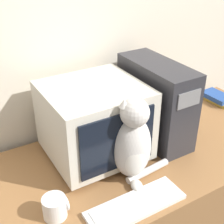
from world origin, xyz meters
TOP-DOWN VIEW (x-y plane):
  - wall_back at (0.00, 0.82)m, footprint 7.00×0.05m
  - desk at (0.00, 0.38)m, footprint 1.73×0.76m
  - crt_monitor at (-0.29, 0.50)m, footprint 0.46×0.44m
  - computer_tower at (0.07, 0.49)m, footprint 0.19×0.47m
  - keyboard at (-0.31, 0.10)m, footprint 0.42×0.14m
  - cat at (-0.22, 0.27)m, footprint 0.30×0.25m
  - book_stack at (0.69, 0.60)m, footprint 0.14×0.22m
  - pen at (-0.37, 0.16)m, footprint 0.14×0.02m
  - mug at (-0.61, 0.22)m, footprint 0.10×0.09m

SIDE VIEW (x-z plane):
  - desk at x=0.00m, z-range 0.00..0.74m
  - pen at x=-0.37m, z-range 0.74..0.75m
  - keyboard at x=-0.31m, z-range 0.74..0.76m
  - book_stack at x=0.69m, z-range 0.74..0.79m
  - mug at x=-0.61m, z-range 0.74..0.83m
  - cat at x=-0.22m, z-range 0.71..1.12m
  - crt_monitor at x=-0.29m, z-range 0.74..1.12m
  - computer_tower at x=0.07m, z-range 0.74..1.16m
  - wall_back at x=0.00m, z-range 0.00..2.50m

